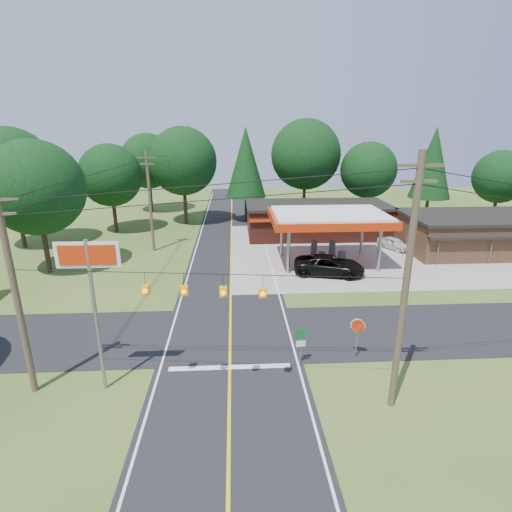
{
  "coord_description": "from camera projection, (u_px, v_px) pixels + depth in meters",
  "views": [
    {
      "loc": [
        0.38,
        -22.08,
        12.33
      ],
      "look_at": [
        2.0,
        7.0,
        2.8
      ],
      "focal_mm": 28.0,
      "sensor_mm": 36.0,
      "label": 1
    }
  ],
  "objects": [
    {
      "name": "strip_building",
      "position": [
        504.0,
        233.0,
        40.81
      ],
      "size": [
        20.4,
        8.75,
        3.8
      ],
      "color": "#3F2619",
      "rests_on": "ground"
    },
    {
      "name": "route_sign_post",
      "position": [
        301.0,
        340.0,
        21.17
      ],
      "size": [
        0.51,
        0.11,
        2.48
      ],
      "color": "gray",
      "rests_on": "ground"
    },
    {
      "name": "utility_pole_near_right",
      "position": [
        406.0,
        286.0,
        16.67
      ],
      "size": [
        1.8,
        0.3,
        11.5
      ],
      "color": "#473828",
      "rests_on": "ground"
    },
    {
      "name": "gas_canopy",
      "position": [
        329.0,
        219.0,
        36.25
      ],
      "size": [
        10.6,
        7.4,
        4.88
      ],
      "color": "gray",
      "rests_on": "ground"
    },
    {
      "name": "big_stop_sign",
      "position": [
        91.0,
        280.0,
        17.9
      ],
      "size": [
        2.83,
        0.18,
        7.62
      ],
      "color": "gray",
      "rests_on": "ground"
    },
    {
      "name": "suv_car",
      "position": [
        329.0,
        266.0,
        34.45
      ],
      "size": [
        7.26,
        7.26,
        1.67
      ],
      "primitive_type": "imported",
      "rotation": [
        0.0,
        0.0,
        1.33
      ],
      "color": "black",
      "rests_on": "ground"
    },
    {
      "name": "lane_center_yellow",
      "position": [
        230.0,
        334.0,
        24.76
      ],
      "size": [
        0.15,
        110.0,
        0.0
      ],
      "primitive_type": "cube",
      "color": "yellow",
      "rests_on": "main_highway"
    },
    {
      "name": "utility_pole_near_left",
      "position": [
        15.0,
        293.0,
        17.91
      ],
      "size": [
        1.8,
        0.3,
        10.0
      ],
      "color": "#473828",
      "rests_on": "ground"
    },
    {
      "name": "utility_pole_north",
      "position": [
        185.0,
        182.0,
        56.16
      ],
      "size": [
        0.3,
        0.3,
        9.5
      ],
      "color": "#473828",
      "rests_on": "ground"
    },
    {
      "name": "convenience_store",
      "position": [
        317.0,
        220.0,
        46.51
      ],
      "size": [
        16.4,
        7.55,
        3.8
      ],
      "color": "#532117",
      "rests_on": "ground"
    },
    {
      "name": "utility_pole_far_left",
      "position": [
        150.0,
        201.0,
        39.81
      ],
      "size": [
        1.8,
        0.3,
        10.0
      ],
      "color": "#473828",
      "rests_on": "ground"
    },
    {
      "name": "octagonal_stop_sign",
      "position": [
        358.0,
        329.0,
        21.72
      ],
      "size": [
        0.77,
        0.39,
        2.41
      ],
      "color": "gray",
      "rests_on": "ground"
    },
    {
      "name": "overhead_beacons",
      "position": [
        203.0,
        276.0,
        17.09
      ],
      "size": [
        17.04,
        2.04,
        1.03
      ],
      "color": "black",
      "rests_on": "ground"
    },
    {
      "name": "treeline_backdrop",
      "position": [
        237.0,
        171.0,
        45.27
      ],
      "size": [
        70.27,
        51.59,
        13.3
      ],
      "color": "#332316",
      "rests_on": "ground"
    },
    {
      "name": "cross_road",
      "position": [
        230.0,
        334.0,
        24.77
      ],
      "size": [
        70.0,
        7.0,
        0.02
      ],
      "primitive_type": "cube",
      "color": "black",
      "rests_on": "ground"
    },
    {
      "name": "ground",
      "position": [
        230.0,
        334.0,
        24.77
      ],
      "size": [
        120.0,
        120.0,
        0.0
      ],
      "primitive_type": "plane",
      "color": "#3A581F",
      "rests_on": "ground"
    },
    {
      "name": "main_highway",
      "position": [
        230.0,
        334.0,
        24.77
      ],
      "size": [
        8.0,
        120.0,
        0.02
      ],
      "primitive_type": "cube",
      "color": "black",
      "rests_on": "ground"
    },
    {
      "name": "sedan_car",
      "position": [
        394.0,
        244.0,
        41.6
      ],
      "size": [
        5.01,
        5.01,
        1.26
      ],
      "primitive_type": "imported",
      "rotation": [
        0.0,
        0.0,
        0.5
      ],
      "color": "silver",
      "rests_on": "ground"
    }
  ]
}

